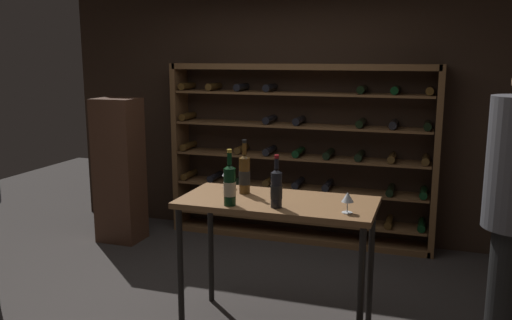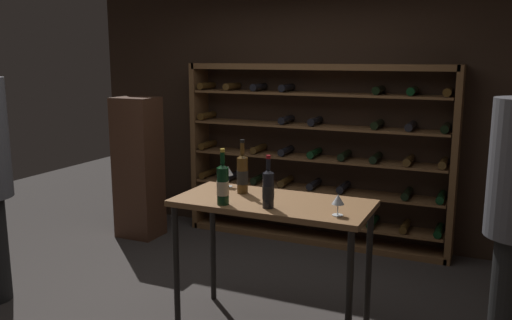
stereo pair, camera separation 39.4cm
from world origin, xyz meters
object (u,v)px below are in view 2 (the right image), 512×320
wine_rack (315,156)px  wine_bottle_black_capsule (268,188)px  wine_bottle_amber_reserve (242,174)px  wine_glass_stemmed_right (338,200)px  tasting_table (272,215)px  wine_glass_stemmed_center (228,172)px  display_cabinet (138,168)px  wine_bottle_green_slim (223,184)px

wine_rack → wine_bottle_black_capsule: wine_rack is taller
wine_bottle_amber_reserve → wine_glass_stemmed_right: (0.78, -0.26, -0.05)m
tasting_table → wine_glass_stemmed_center: bearing=154.2°
tasting_table → display_cabinet: bearing=148.1°
display_cabinet → wine_bottle_black_capsule: (2.16, -1.50, 0.34)m
wine_bottle_black_capsule → wine_glass_stemmed_right: wine_bottle_black_capsule is taller
wine_bottle_black_capsule → wine_bottle_green_slim: (-0.31, -0.05, 0.01)m
display_cabinet → wine_glass_stemmed_right: display_cabinet is taller
tasting_table → wine_glass_stemmed_right: wine_glass_stemmed_right is taller
wine_rack → display_cabinet: (-1.79, -0.62, -0.16)m
wine_bottle_amber_reserve → wine_bottle_black_capsule: wine_bottle_amber_reserve is taller
wine_rack → wine_bottle_amber_reserve: (0.05, -1.84, 0.19)m
wine_bottle_amber_reserve → wine_glass_stemmed_center: 0.22m
wine_bottle_green_slim → wine_glass_stemmed_right: (0.77, 0.07, -0.04)m
wine_bottle_green_slim → wine_glass_stemmed_center: 0.49m
tasting_table → wine_bottle_amber_reserve: 0.38m
tasting_table → wine_bottle_black_capsule: size_ratio=3.85×
wine_rack → wine_bottle_amber_reserve: 1.85m
wine_glass_stemmed_center → wine_glass_stemmed_right: bearing=-21.7°
tasting_table → wine_rack: bearing=99.6°
wine_rack → wine_glass_stemmed_center: size_ratio=17.54×
display_cabinet → wine_bottle_black_capsule: 2.65m
tasting_table → display_cabinet: display_cabinet is taller
tasting_table → wine_bottle_black_capsule: 0.30m
wine_bottle_green_slim → wine_rack: bearing=91.8°
display_cabinet → wine_glass_stemmed_center: size_ratio=9.48×
tasting_table → wine_bottle_amber_reserve: size_ratio=3.45×
wine_bottle_black_capsule → wine_glass_stemmed_center: 0.64m
wine_rack → wine_bottle_green_slim: size_ratio=7.43×
wine_rack → wine_bottle_amber_reserve: size_ratio=7.18×
wine_rack → display_cabinet: bearing=-160.9°
display_cabinet → wine_bottle_green_slim: display_cabinet is taller
display_cabinet → wine_bottle_green_slim: size_ratio=4.01×
wine_glass_stemmed_right → display_cabinet: bearing=150.6°
wine_glass_stemmed_center → wine_bottle_green_slim: bearing=-66.5°
wine_rack → wine_bottle_green_slim: wine_rack is taller
display_cabinet → wine_bottle_green_slim: 2.44m
tasting_table → wine_bottle_black_capsule: wine_bottle_black_capsule is taller
wine_rack → wine_glass_stemmed_right: wine_rack is taller
tasting_table → wine_bottle_green_slim: (-0.26, -0.23, 0.24)m
tasting_table → wine_glass_stemmed_right: 0.57m
wine_bottle_green_slim → wine_glass_stemmed_right: 0.77m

